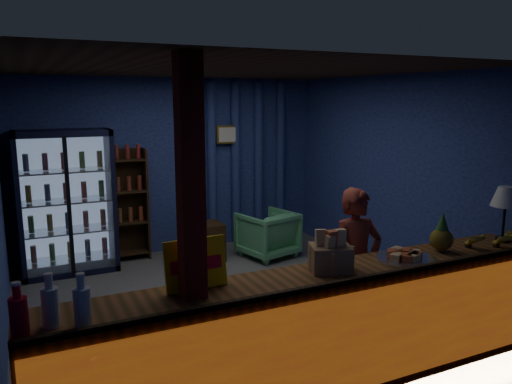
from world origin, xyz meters
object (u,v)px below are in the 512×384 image
(green_chair, at_px, (267,234))
(table_lamp, at_px, (506,199))
(shopkeeper, at_px, (356,265))
(pastry_tray, at_px, (407,258))

(green_chair, height_order, table_lamp, table_lamp)
(green_chair, bearing_deg, table_lamp, 92.31)
(shopkeeper, bearing_deg, pastry_tray, -80.92)
(green_chair, height_order, pastry_tray, pastry_tray)
(table_lamp, bearing_deg, pastry_tray, -177.18)
(green_chair, bearing_deg, pastry_tray, 70.63)
(pastry_tray, xyz_separation_m, table_lamp, (1.23, 0.06, 0.39))
(shopkeeper, bearing_deg, green_chair, 82.67)
(table_lamp, bearing_deg, green_chair, 106.07)
(shopkeeper, distance_m, green_chair, 2.71)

